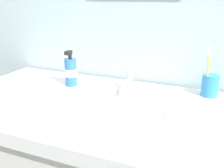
% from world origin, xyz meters
% --- Properties ---
extents(tiled_wall_back, '(2.48, 0.04, 2.40)m').
position_xyz_m(tiled_wall_back, '(0.00, 0.35, 1.20)').
color(tiled_wall_back, silver).
rests_on(tiled_wall_back, ground).
extents(sink_basin, '(0.44, 0.44, 0.10)m').
position_xyz_m(sink_basin, '(0.02, -0.04, 0.86)').
color(sink_basin, white).
rests_on(sink_basin, vanity_counter).
extents(faucet, '(0.02, 0.15, 0.10)m').
position_xyz_m(faucet, '(0.02, 0.16, 0.94)').
color(faucet, silver).
rests_on(faucet, sink_basin).
extents(toothbrush_cup, '(0.07, 0.07, 0.09)m').
position_xyz_m(toothbrush_cup, '(0.34, 0.24, 0.94)').
color(toothbrush_cup, '#338CCC').
rests_on(toothbrush_cup, vanity_counter).
extents(toothbrush_white, '(0.02, 0.03, 0.20)m').
position_xyz_m(toothbrush_white, '(0.33, 0.22, 1.01)').
color(toothbrush_white, white).
rests_on(toothbrush_white, toothbrush_cup).
extents(toothbrush_yellow, '(0.02, 0.02, 0.19)m').
position_xyz_m(toothbrush_yellow, '(0.33, 0.22, 1.00)').
color(toothbrush_yellow, yellow).
rests_on(toothbrush_yellow, toothbrush_cup).
extents(soap_dispenser, '(0.05, 0.06, 0.16)m').
position_xyz_m(soap_dispenser, '(-0.24, 0.14, 0.96)').
color(soap_dispenser, '#3372BF').
rests_on(soap_dispenser, vanity_counter).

